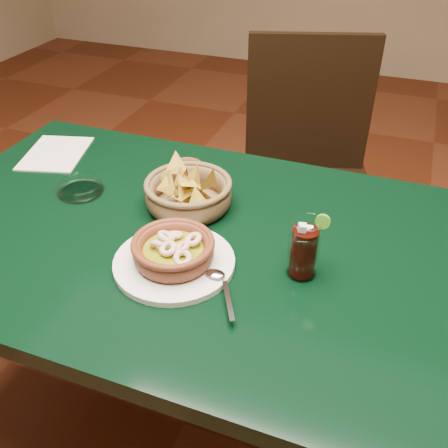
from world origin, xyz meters
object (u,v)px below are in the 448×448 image
(dining_table, at_px, (171,262))
(cola_drink, at_px, (304,248))
(chip_basket, at_px, (188,193))
(shrimp_plate, at_px, (174,253))
(dining_chair, at_px, (307,175))

(dining_table, distance_m, cola_drink, 0.35)
(dining_table, xyz_separation_m, cola_drink, (0.31, -0.04, 0.16))
(dining_table, xyz_separation_m, chip_basket, (0.01, 0.10, 0.14))
(shrimp_plate, xyz_separation_m, cola_drink, (0.25, 0.06, 0.03))
(cola_drink, bearing_deg, dining_table, 171.81)
(shrimp_plate, bearing_deg, dining_table, 121.45)
(chip_basket, bearing_deg, cola_drink, -24.88)
(cola_drink, bearing_deg, dining_chair, 100.59)
(chip_basket, bearing_deg, dining_chair, 75.03)
(chip_basket, height_order, cola_drink, cola_drink)
(shrimp_plate, bearing_deg, dining_chair, 82.76)
(dining_chair, height_order, chip_basket, dining_chair)
(chip_basket, relative_size, cola_drink, 1.61)
(dining_chair, relative_size, chip_basket, 4.15)
(dining_chair, bearing_deg, shrimp_plate, -97.24)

